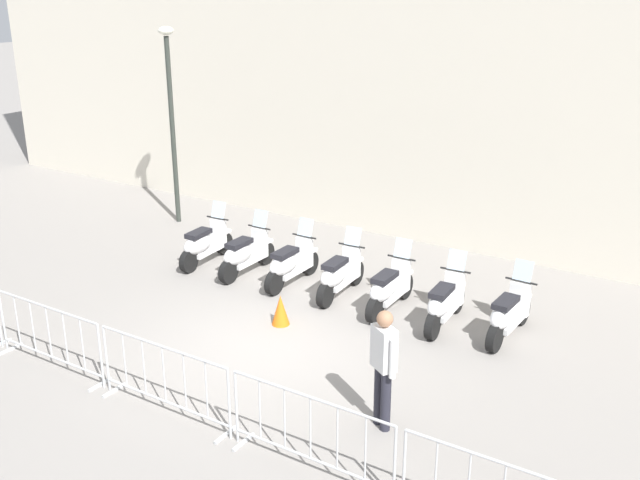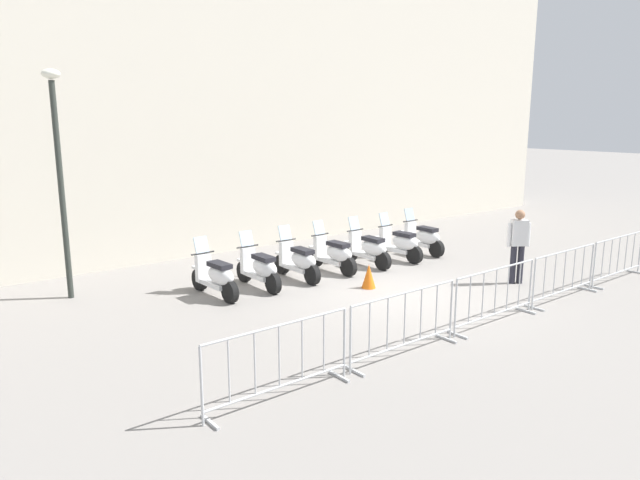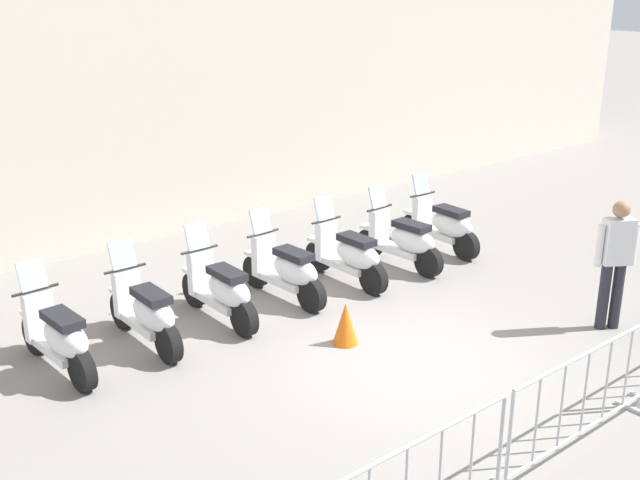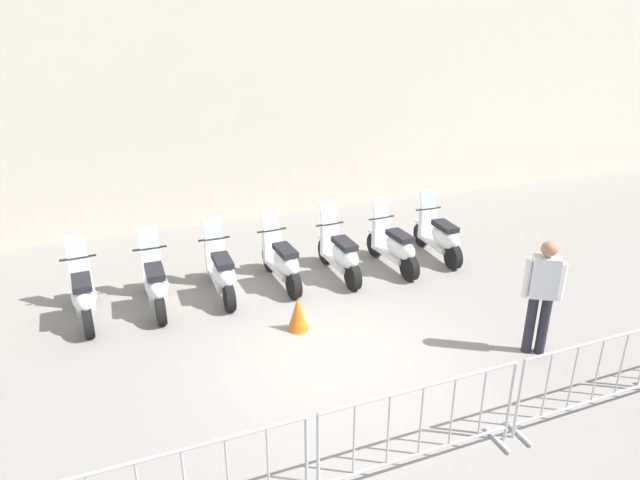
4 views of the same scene
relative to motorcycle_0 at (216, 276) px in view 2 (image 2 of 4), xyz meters
The scene contains 17 objects.
ground_plane 4.12m from the motorcycle_0, 29.96° to the right, with size 120.00×120.00×0.00m, color gray.
building_facade 8.04m from the motorcycle_0, 62.52° to the left, with size 28.00×2.40×11.82m, color beige.
motorcycle_0 is the anchor object (origin of this frame).
motorcycle_1 1.10m from the motorcycle_0, ahead, with size 0.58×1.73×1.24m.
motorcycle_2 2.20m from the motorcycle_0, ahead, with size 0.58×1.73×1.24m.
motorcycle_3 3.30m from the motorcycle_0, ahead, with size 0.64×1.72×1.24m.
motorcycle_4 4.40m from the motorcycle_0, ahead, with size 0.60×1.72×1.24m.
motorcycle_5 5.51m from the motorcycle_0, ahead, with size 0.65×1.72×1.24m.
motorcycle_6 6.60m from the motorcycle_0, ahead, with size 0.56×1.73×1.24m.
barrier_segment_0 4.91m from the motorcycle_0, 101.65° to the right, with size 2.31×0.68×1.07m.
barrier_segment_1 4.76m from the motorcycle_0, 72.81° to the right, with size 2.31×0.68×1.07m.
barrier_segment_2 5.72m from the motorcycle_0, 48.32° to the right, with size 2.31×0.68×1.07m.
barrier_segment_3 7.38m from the motorcycle_0, 32.83° to the right, with size 2.31×0.68×1.07m.
barrier_segment_4 9.37m from the motorcycle_0, 23.45° to the right, with size 2.31×0.68×1.07m.
street_lamp 3.98m from the motorcycle_0, 149.22° to the left, with size 0.36×0.36×4.73m.
officer_near_row_end 6.90m from the motorcycle_0, 22.66° to the right, with size 0.50×0.36×1.73m.
traffic_cone 3.40m from the motorcycle_0, 20.03° to the right, with size 0.32×0.32×0.55m, color orange.
Camera 2 is at (-7.85, -9.17, 3.70)m, focal length 32.13 mm.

